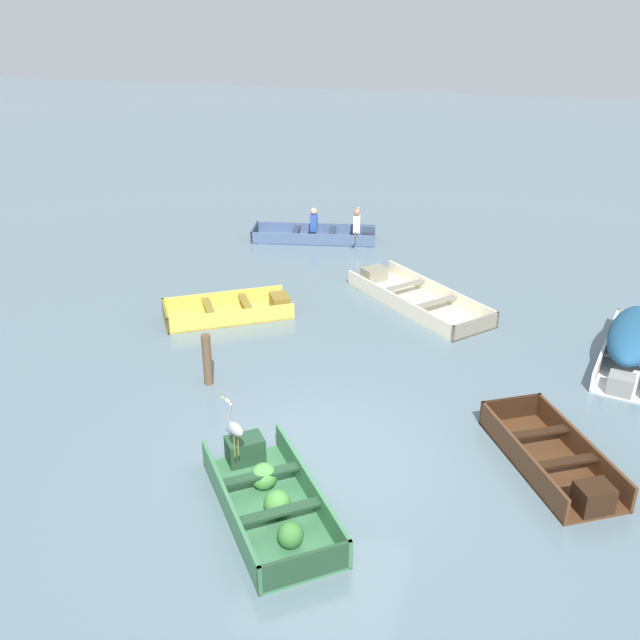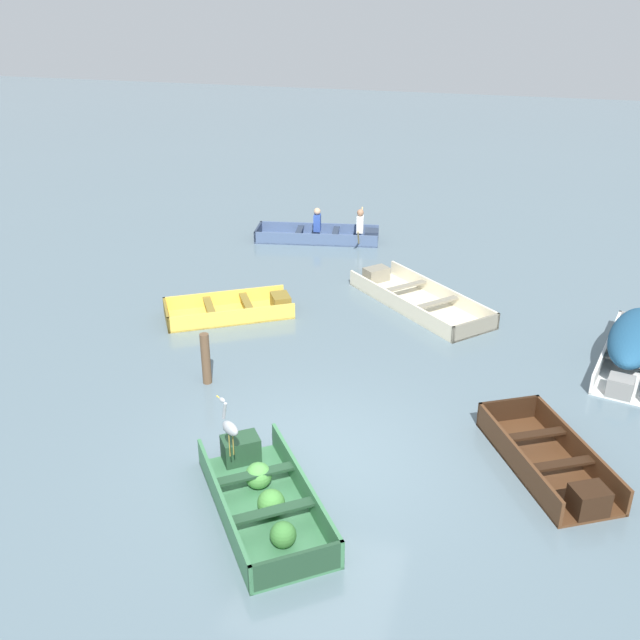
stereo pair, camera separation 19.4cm
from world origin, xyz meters
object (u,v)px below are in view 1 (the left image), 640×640
object	(u,v)px
skiff_yellow_near_moored	(234,310)
rowboat_slate_blue_with_crew	(322,234)
skiff_cream_mid_moored	(413,298)
mooring_post	(207,360)
skiff_white_far_moored	(633,339)
skiff_dark_varnish_outer_moored	(555,461)
heron_on_dinghy	(235,427)
dinghy_green_foreground	(269,497)

from	to	relation	value
skiff_yellow_near_moored	rowboat_slate_blue_with_crew	size ratio (longest dim) A/B	0.81
skiff_yellow_near_moored	skiff_cream_mid_moored	xyz separation A→B (m)	(3.51, 1.68, -0.00)
skiff_cream_mid_moored	mooring_post	distance (m)	5.30
rowboat_slate_blue_with_crew	skiff_white_far_moored	bearing A→B (deg)	-35.13
skiff_dark_varnish_outer_moored	rowboat_slate_blue_with_crew	bearing A→B (deg)	123.71
skiff_yellow_near_moored	mooring_post	distance (m)	2.85
skiff_white_far_moored	heron_on_dinghy	world-z (taller)	heron_on_dinghy
heron_on_dinghy	mooring_post	xyz separation A→B (m)	(-1.48, 2.36, -0.41)
skiff_cream_mid_moored	skiff_dark_varnish_outer_moored	world-z (taller)	skiff_dark_varnish_outer_moored
dinghy_green_foreground	skiff_white_far_moored	bearing A→B (deg)	48.32
skiff_dark_varnish_outer_moored	heron_on_dinghy	world-z (taller)	heron_on_dinghy
skiff_dark_varnish_outer_moored	heron_on_dinghy	xyz separation A→B (m)	(-4.25, -1.45, 0.73)
skiff_dark_varnish_outer_moored	heron_on_dinghy	size ratio (longest dim) A/B	3.13
skiff_white_far_moored	rowboat_slate_blue_with_crew	xyz separation A→B (m)	(-7.29, 5.13, -0.29)
dinghy_green_foreground	skiff_yellow_near_moored	distance (m)	6.18
dinghy_green_foreground	mooring_post	xyz separation A→B (m)	(-2.10, 2.78, 0.30)
skiff_yellow_near_moored	skiff_cream_mid_moored	world-z (taller)	skiff_cream_mid_moored
skiff_cream_mid_moored	heron_on_dinghy	bearing A→B (deg)	-101.50
dinghy_green_foreground	skiff_cream_mid_moored	distance (m)	7.27
skiff_yellow_near_moored	skiff_cream_mid_moored	distance (m)	3.89
rowboat_slate_blue_with_crew	mooring_post	size ratio (longest dim) A/B	3.65
dinghy_green_foreground	skiff_cream_mid_moored	size ratio (longest dim) A/B	0.81
dinghy_green_foreground	skiff_cream_mid_moored	world-z (taller)	dinghy_green_foreground
skiff_cream_mid_moored	dinghy_green_foreground	bearing A→B (deg)	-96.05
dinghy_green_foreground	skiff_dark_varnish_outer_moored	distance (m)	4.08
skiff_white_far_moored	rowboat_slate_blue_with_crew	distance (m)	8.92
skiff_dark_varnish_outer_moored	mooring_post	distance (m)	5.81
skiff_cream_mid_moored	rowboat_slate_blue_with_crew	size ratio (longest dim) A/B	1.01
skiff_yellow_near_moored	skiff_white_far_moored	xyz separation A→B (m)	(7.74, 0.07, 0.34)
skiff_yellow_near_moored	dinghy_green_foreground	bearing A→B (deg)	-63.64
skiff_dark_varnish_outer_moored	heron_on_dinghy	distance (m)	4.55
skiff_white_far_moored	skiff_dark_varnish_outer_moored	world-z (taller)	skiff_white_far_moored
heron_on_dinghy	skiff_yellow_near_moored	bearing A→B (deg)	112.56
skiff_white_far_moored	rowboat_slate_blue_with_crew	world-z (taller)	rowboat_slate_blue_with_crew
skiff_white_far_moored	rowboat_slate_blue_with_crew	size ratio (longest dim) A/B	0.92
skiff_white_far_moored	skiff_cream_mid_moored	bearing A→B (deg)	159.16
skiff_cream_mid_moored	heron_on_dinghy	size ratio (longest dim) A/B	4.11
skiff_cream_mid_moored	mooring_post	size ratio (longest dim) A/B	3.68
skiff_cream_mid_moored	skiff_dark_varnish_outer_moored	size ratio (longest dim) A/B	1.31
dinghy_green_foreground	skiff_yellow_near_moored	xyz separation A→B (m)	(-2.75, 5.54, -0.05)
heron_on_dinghy	rowboat_slate_blue_with_crew	bearing A→B (deg)	99.22
skiff_yellow_near_moored	rowboat_slate_blue_with_crew	bearing A→B (deg)	85.05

